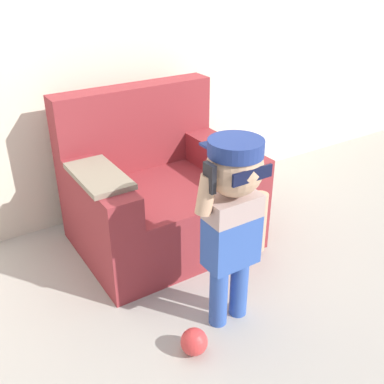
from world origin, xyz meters
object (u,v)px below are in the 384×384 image
toy_ball (194,342)px  side_table (245,164)px  person_child (233,207)px  armchair (158,194)px

toy_ball → side_table: bearing=43.2°
toy_ball → person_child: bearing=20.2°
person_child → toy_ball: size_ratio=7.59×
armchair → person_child: (-0.07, -0.86, 0.33)m
armchair → toy_ball: armchair is taller
armchair → side_table: bearing=9.2°
armchair → toy_ball: 1.06m
armchair → side_table: 0.84m
side_table → armchair: bearing=-170.8°
armchair → side_table: armchair is taller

